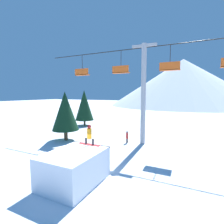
{
  "coord_description": "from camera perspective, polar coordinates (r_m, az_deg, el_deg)",
  "views": [
    {
      "loc": [
        6.3,
        -7.99,
        5.06
      ],
      "look_at": [
        0.21,
        4.36,
        3.6
      ],
      "focal_mm": 28.0,
      "sensor_mm": 36.0,
      "label": 1
    }
  ],
  "objects": [
    {
      "name": "pine_tree_near",
      "position": [
        19.44,
        -15.03,
        0.33
      ],
      "size": [
        2.85,
        2.85,
        5.3
      ],
      "color": "#4C3823",
      "rests_on": "ground_plane"
    },
    {
      "name": "ground_plane",
      "position": [
        11.37,
        -11.45,
        -20.52
      ],
      "size": [
        220.0,
        220.0,
        0.0
      ],
      "primitive_type": "plane",
      "color": "white"
    },
    {
      "name": "distant_skier",
      "position": [
        18.14,
        4.95,
        -7.99
      ],
      "size": [
        0.24,
        0.24,
        1.23
      ],
      "color": "black",
      "rests_on": "ground_plane"
    },
    {
      "name": "chairlift",
      "position": [
        17.56,
        10.24,
        8.53
      ],
      "size": [
        22.79,
        0.49,
        9.85
      ],
      "color": "#9E9EA3",
      "rests_on": "ground_plane"
    },
    {
      "name": "mountain_ridge",
      "position": [
        81.36,
        22.04,
        8.94
      ],
      "size": [
        60.61,
        60.61,
        19.56
      ],
      "color": "silver",
      "rests_on": "ground_plane"
    },
    {
      "name": "pine_tree_far",
      "position": [
        27.85,
        -9.02,
        2.2
      ],
      "size": [
        2.86,
        2.86,
        5.6
      ],
      "color": "#4C3823",
      "rests_on": "ground_plane"
    },
    {
      "name": "snowboarder",
      "position": [
        11.27,
        -7.41,
        -7.44
      ],
      "size": [
        1.5,
        0.29,
        1.3
      ],
      "color": "#B22D2D",
      "rests_on": "snow_ramp"
    },
    {
      "name": "snow_ramp",
      "position": [
        10.55,
        -12.19,
        -17.32
      ],
      "size": [
        2.66,
        3.62,
        1.8
      ],
      "color": "white",
      "rests_on": "ground_plane"
    }
  ]
}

